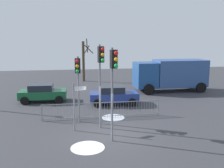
{
  "coord_description": "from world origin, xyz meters",
  "views": [
    {
      "loc": [
        -2.03,
        -13.06,
        5.22
      ],
      "look_at": [
        0.61,
        2.72,
        2.34
      ],
      "focal_mm": 41.12,
      "sensor_mm": 36.0,
      "label": 1
    }
  ],
  "objects_px": {
    "traffic_light_foreground_right": "(78,75)",
    "car_blue_near": "(113,95)",
    "traffic_light_rear_right": "(101,68)",
    "bare_tree_left": "(84,60)",
    "direction_sign_post": "(75,104)",
    "car_green_far": "(43,93)",
    "delivery_truck": "(171,74)",
    "traffic_light_mid_left": "(113,74)"
  },
  "relations": [
    {
      "from": "traffic_light_foreground_right",
      "to": "delivery_truck",
      "type": "distance_m",
      "value": 12.5
    },
    {
      "from": "traffic_light_mid_left",
      "to": "direction_sign_post",
      "type": "bearing_deg",
      "value": -65.07
    },
    {
      "from": "traffic_light_mid_left",
      "to": "car_green_far",
      "type": "height_order",
      "value": "traffic_light_mid_left"
    },
    {
      "from": "traffic_light_foreground_right",
      "to": "car_blue_near",
      "type": "bearing_deg",
      "value": -117.56
    },
    {
      "from": "traffic_light_mid_left",
      "to": "bare_tree_left",
      "type": "distance_m",
      "value": 19.06
    },
    {
      "from": "traffic_light_foreground_right",
      "to": "direction_sign_post",
      "type": "relative_size",
      "value": 1.49
    },
    {
      "from": "car_blue_near",
      "to": "traffic_light_rear_right",
      "type": "bearing_deg",
      "value": -104.16
    },
    {
      "from": "delivery_truck",
      "to": "bare_tree_left",
      "type": "relative_size",
      "value": 1.37
    },
    {
      "from": "car_blue_near",
      "to": "delivery_truck",
      "type": "xyz_separation_m",
      "value": [
        6.48,
        4.14,
        0.97
      ]
    },
    {
      "from": "traffic_light_mid_left",
      "to": "direction_sign_post",
      "type": "distance_m",
      "value": 3.32
    },
    {
      "from": "traffic_light_rear_right",
      "to": "delivery_truck",
      "type": "bearing_deg",
      "value": -148.33
    },
    {
      "from": "delivery_truck",
      "to": "bare_tree_left",
      "type": "bearing_deg",
      "value": -43.45
    },
    {
      "from": "traffic_light_rear_right",
      "to": "car_green_far",
      "type": "bearing_deg",
      "value": -78.57
    },
    {
      "from": "car_green_far",
      "to": "bare_tree_left",
      "type": "distance_m",
      "value": 10.75
    },
    {
      "from": "traffic_light_rear_right",
      "to": "car_green_far",
      "type": "xyz_separation_m",
      "value": [
        -3.99,
        7.15,
        -2.79
      ]
    },
    {
      "from": "traffic_light_mid_left",
      "to": "direction_sign_post",
      "type": "height_order",
      "value": "traffic_light_mid_left"
    },
    {
      "from": "car_blue_near",
      "to": "bare_tree_left",
      "type": "distance_m",
      "value": 11.87
    },
    {
      "from": "traffic_light_foreground_right",
      "to": "bare_tree_left",
      "type": "xyz_separation_m",
      "value": [
        1.26,
        15.65,
        -0.42
      ]
    },
    {
      "from": "car_blue_near",
      "to": "traffic_light_foreground_right",
      "type": "bearing_deg",
      "value": -122.65
    },
    {
      "from": "traffic_light_rear_right",
      "to": "bare_tree_left",
      "type": "bearing_deg",
      "value": -107.83
    },
    {
      "from": "traffic_light_mid_left",
      "to": "car_green_far",
      "type": "relative_size",
      "value": 1.24
    },
    {
      "from": "bare_tree_left",
      "to": "traffic_light_mid_left",
      "type": "bearing_deg",
      "value": -88.97
    },
    {
      "from": "direction_sign_post",
      "to": "delivery_truck",
      "type": "distance_m",
      "value": 13.57
    },
    {
      "from": "traffic_light_mid_left",
      "to": "car_blue_near",
      "type": "bearing_deg",
      "value": -117.85
    },
    {
      "from": "direction_sign_post",
      "to": "traffic_light_rear_right",
      "type": "bearing_deg",
      "value": -14.67
    },
    {
      "from": "traffic_light_foreground_right",
      "to": "delivery_truck",
      "type": "height_order",
      "value": "traffic_light_foreground_right"
    },
    {
      "from": "traffic_light_rear_right",
      "to": "traffic_light_foreground_right",
      "type": "xyz_separation_m",
      "value": [
        -1.25,
        1.3,
        -0.54
      ]
    },
    {
      "from": "traffic_light_foreground_right",
      "to": "car_blue_near",
      "type": "xyz_separation_m",
      "value": [
        2.88,
        4.04,
        -2.26
      ]
    },
    {
      "from": "traffic_light_rear_right",
      "to": "bare_tree_left",
      "type": "xyz_separation_m",
      "value": [
        0.02,
        16.95,
        -0.95
      ]
    },
    {
      "from": "traffic_light_rear_right",
      "to": "delivery_truck",
      "type": "xyz_separation_m",
      "value": [
        8.12,
        9.48,
        -1.82
      ]
    },
    {
      "from": "car_green_far",
      "to": "delivery_truck",
      "type": "bearing_deg",
      "value": 12.77
    },
    {
      "from": "car_green_far",
      "to": "bare_tree_left",
      "type": "bearing_deg",
      "value": 69.59
    },
    {
      "from": "traffic_light_mid_left",
      "to": "car_green_far",
      "type": "distance_m",
      "value": 10.56
    },
    {
      "from": "direction_sign_post",
      "to": "car_green_far",
      "type": "xyz_separation_m",
      "value": [
        -2.51,
        7.26,
        -0.8
      ]
    },
    {
      "from": "traffic_light_rear_right",
      "to": "traffic_light_foreground_right",
      "type": "relative_size",
      "value": 1.18
    },
    {
      "from": "traffic_light_mid_left",
      "to": "traffic_light_rear_right",
      "type": "height_order",
      "value": "traffic_light_rear_right"
    },
    {
      "from": "traffic_light_rear_right",
      "to": "car_blue_near",
      "type": "relative_size",
      "value": 1.25
    },
    {
      "from": "traffic_light_foreground_right",
      "to": "bare_tree_left",
      "type": "relative_size",
      "value": 0.8
    },
    {
      "from": "traffic_light_mid_left",
      "to": "car_blue_near",
      "type": "relative_size",
      "value": 1.23
    },
    {
      "from": "car_blue_near",
      "to": "delivery_truck",
      "type": "bearing_deg",
      "value": 35.43
    },
    {
      "from": "traffic_light_foreground_right",
      "to": "delivery_truck",
      "type": "bearing_deg",
      "value": -130.91
    },
    {
      "from": "car_green_far",
      "to": "traffic_light_foreground_right",
      "type": "bearing_deg",
      "value": -62.97
    }
  ]
}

